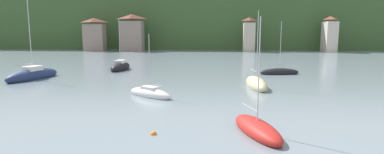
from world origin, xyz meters
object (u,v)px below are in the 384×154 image
object	(u,v)px
shore_building_westcentral	(132,33)
shore_building_eastcentral	(329,35)
shore_building_west	(95,35)
shore_building_central	(249,35)
sailboat_far_5	(33,75)
sailboat_mid_3	(150,93)
sailboat_far_6	(256,84)
sailboat_far_2	(120,67)
sailboat_mid_4	(257,129)
mooring_buoy_mid	(154,134)
sailboat_far_1	(279,72)

from	to	relation	value
shore_building_westcentral	shore_building_eastcentral	bearing A→B (deg)	0.56
shore_building_west	shore_building_westcentral	world-z (taller)	shore_building_westcentral
shore_building_central	sailboat_far_5	xyz separation A→B (m)	(-32.74, -54.21, -4.36)
sailboat_mid_3	sailboat_far_6	xyz separation A→B (m)	(10.47, 5.42, 0.07)
sailboat_far_2	sailboat_mid_4	world-z (taller)	sailboat_far_2
shore_building_westcentral	sailboat_far_6	distance (m)	65.59
sailboat_mid_3	mooring_buoy_mid	world-z (taller)	sailboat_mid_3
shore_building_west	mooring_buoy_mid	distance (m)	81.24
shore_building_central	sailboat_far_2	bearing A→B (deg)	-118.94
shore_building_west	shore_building_eastcentral	xyz separation A→B (m)	(69.16, 0.76, 0.19)
shore_building_westcentral	sailboat_far_6	size ratio (longest dim) A/B	1.27
shore_building_westcentral	sailboat_far_2	size ratio (longest dim) A/B	1.31
shore_building_eastcentral	sailboat_mid_3	distance (m)	75.45
sailboat_far_6	sailboat_far_1	bearing A→B (deg)	150.48
sailboat_mid_4	sailboat_far_5	size ratio (longest dim) A/B	0.68
shore_building_central	sailboat_far_1	xyz separation A→B (m)	(-0.76, -47.42, -4.56)
shore_building_westcentral	sailboat_far_5	distance (m)	54.98
sailboat_far_1	mooring_buoy_mid	xyz separation A→B (m)	(-12.65, -26.45, -0.28)
shore_building_westcentral	sailboat_mid_4	xyz separation A→B (m)	(27.28, -73.75, -5.07)
sailboat_mid_4	mooring_buoy_mid	size ratio (longest dim) A/B	18.36
shore_building_west	sailboat_far_6	distance (m)	71.28
shore_building_west	shore_building_central	bearing A→B (deg)	-0.42
sailboat_far_1	sailboat_mid_3	size ratio (longest dim) A/B	1.26
sailboat_mid_3	shore_building_westcentral	bearing A→B (deg)	-38.77
sailboat_far_5	shore_building_west	bearing A→B (deg)	27.11
shore_building_westcentral	sailboat_far_1	world-z (taller)	shore_building_westcentral
shore_building_west	sailboat_mid_4	bearing A→B (deg)	-62.18
sailboat_mid_3	sailboat_mid_4	xyz separation A→B (m)	(8.52, -9.83, -0.03)
shore_building_west	sailboat_far_1	size ratio (longest dim) A/B	1.29
shore_building_westcentral	sailboat_mid_3	distance (m)	66.81
shore_building_eastcentral	sailboat_far_5	distance (m)	78.69
shore_building_central	shore_building_eastcentral	distance (m)	23.08
sailboat_mid_3	sailboat_far_2	bearing A→B (deg)	-30.58
shore_building_west	shore_building_central	distance (m)	46.11
mooring_buoy_mid	sailboat_far_5	bearing A→B (deg)	134.49
sailboat_far_5	sailboat_far_2	bearing A→B (deg)	-26.47
mooring_buoy_mid	shore_building_west	bearing A→B (deg)	113.78
shore_building_eastcentral	sailboat_far_1	distance (m)	54.26
sailboat_mid_4	mooring_buoy_mid	distance (m)	6.15
shore_building_west	sailboat_far_5	bearing A→B (deg)	-76.23
shore_building_eastcentral	sailboat_far_6	distance (m)	65.71
sailboat_far_2	sailboat_mid_4	xyz separation A→B (m)	(17.22, -28.87, -0.19)
sailboat_far_1	sailboat_far_5	size ratio (longest dim) A/B	0.73
shore_building_westcentral	sailboat_far_5	xyz separation A→B (m)	(1.84, -54.74, -4.85)
shore_building_west	shore_building_westcentral	distance (m)	11.54
shore_building_west	sailboat_far_6	size ratio (longest dim) A/B	1.15
shore_building_central	sailboat_far_1	distance (m)	47.65
sailboat_far_1	sailboat_far_5	bearing A→B (deg)	-178.02
sailboat_mid_3	sailboat_far_5	xyz separation A→B (m)	(-16.92, 9.18, 0.19)
shore_building_westcentral	shore_building_eastcentral	size ratio (longest dim) A/B	1.07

